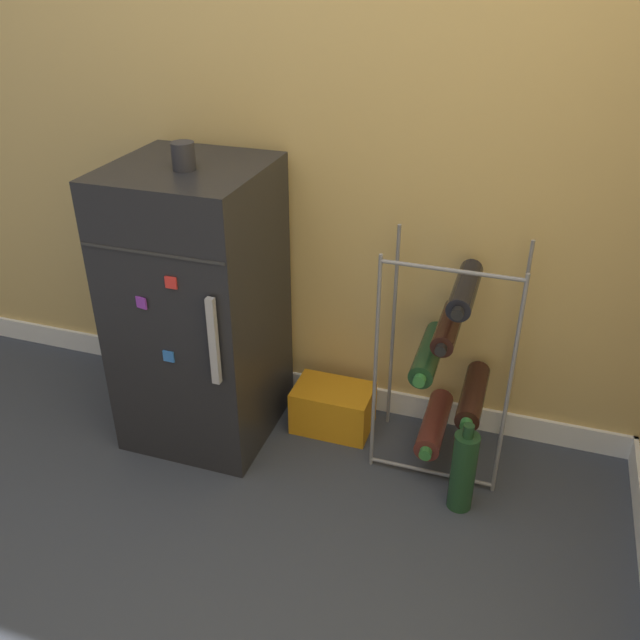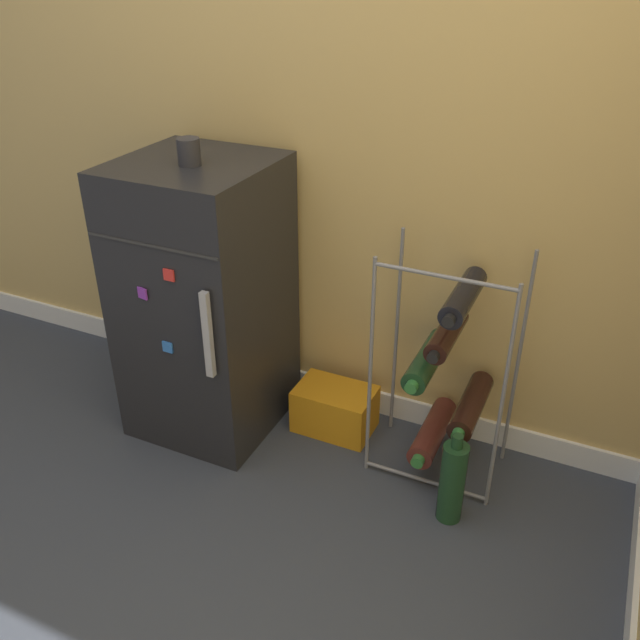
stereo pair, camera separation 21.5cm
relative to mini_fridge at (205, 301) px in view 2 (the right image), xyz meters
name	(u,v)px [view 2 (the right image)]	position (x,y,z in m)	size (l,w,h in m)	color
ground_plane	(270,523)	(0.44, -0.39, -0.47)	(14.00, 14.00, 0.00)	#333842
wall_back	(369,54)	(0.44, 0.30, 0.77)	(7.01, 0.07, 2.50)	tan
mini_fridge	(205,301)	(0.00, 0.00, 0.00)	(0.47, 0.50, 0.95)	black
wine_rack	(446,374)	(0.82, 0.08, -0.11)	(0.41, 0.32, 0.76)	slate
soda_box	(335,409)	(0.43, 0.11, -0.39)	(0.27, 0.18, 0.16)	orange
fridge_top_cup	(189,152)	(0.02, -0.03, 0.51)	(0.07, 0.07, 0.08)	#28282D
loose_bottle_floor	(452,482)	(0.92, -0.13, -0.33)	(0.08, 0.08, 0.31)	#19381E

